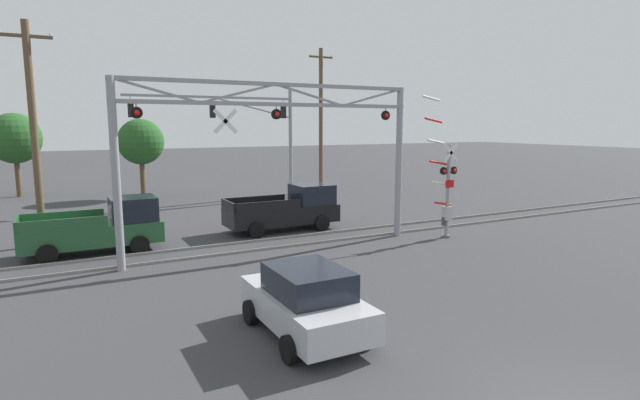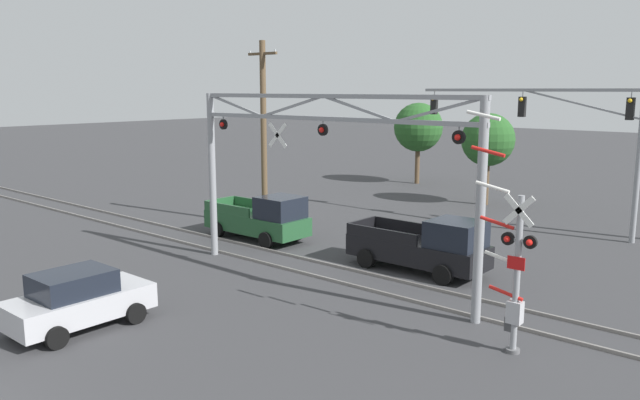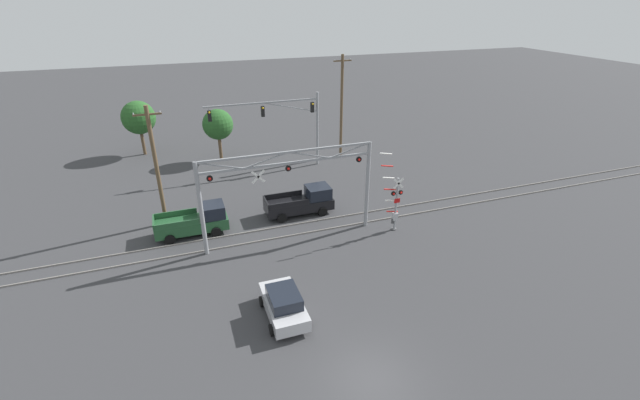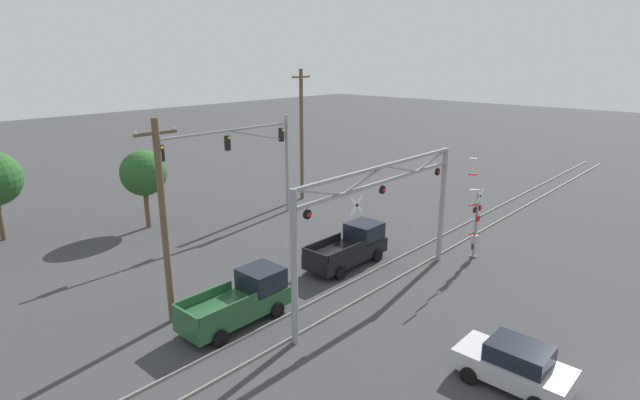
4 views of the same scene
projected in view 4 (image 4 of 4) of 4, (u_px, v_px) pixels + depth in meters
name	position (u px, v px, depth m)	size (l,w,h in m)	color
rail_track_near	(374.00, 291.00, 23.98)	(80.00, 0.08, 0.10)	gray
rail_track_far	(351.00, 283.00, 24.91)	(80.00, 0.08, 0.10)	gray
crossing_gantry	(382.00, 211.00, 22.64)	(11.53, 0.29, 6.31)	gray
crossing_signal_mast	(475.00, 223.00, 27.51)	(1.96, 0.35, 5.96)	gray
traffic_signal_span	(258.00, 150.00, 33.42)	(10.45, 0.39, 7.03)	gray
pickup_truck_lead	(351.00, 247.00, 27.11)	(5.11, 2.08, 2.03)	black
pickup_truck_following	(241.00, 300.00, 21.21)	(4.91, 2.08, 2.03)	#23512D
sedan_waiting	(514.00, 365.00, 17.02)	(2.04, 3.81, 1.61)	#B7B7BC
utility_pole_left	(164.00, 222.00, 20.20)	(1.80, 0.28, 8.68)	brown
utility_pole_right	(302.00, 134.00, 38.39)	(1.80, 0.28, 10.04)	brown
background_tree_beyond_span	(144.00, 173.00, 32.14)	(2.96, 2.96, 5.17)	brown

